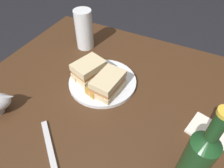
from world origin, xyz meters
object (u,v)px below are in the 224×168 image
at_px(fork, 50,147).
at_px(napkin, 209,131).
at_px(cider_bottle, 197,159).
at_px(sandwich_half_left, 89,70).
at_px(pint_glass, 84,32).
at_px(plate, 103,82).
at_px(sandwich_half_right, 108,84).

bearing_deg(fork, napkin, -106.76).
relative_size(cider_bottle, napkin, 2.45).
relative_size(sandwich_half_left, pint_glass, 0.75).
bearing_deg(plate, pint_glass, 136.47).
xyz_separation_m(napkin, fork, (-0.38, -0.25, -0.00)).
height_order(sandwich_half_left, napkin, sandwich_half_left).
distance_m(sandwich_half_left, pint_glass, 0.22).
distance_m(cider_bottle, fork, 0.38).
distance_m(sandwich_half_left, napkin, 0.43).
height_order(sandwich_half_right, napkin, sandwich_half_right).
bearing_deg(cider_bottle, pint_glass, 144.53).
distance_m(plate, napkin, 0.38).
bearing_deg(sandwich_half_left, napkin, -4.89).
height_order(sandwich_half_left, pint_glass, pint_glass).
distance_m(sandwich_half_right, napkin, 0.34).
distance_m(cider_bottle, napkin, 0.19).
bearing_deg(sandwich_half_left, fork, -80.93).
bearing_deg(napkin, cider_bottle, -100.98).
height_order(sandwich_half_right, cider_bottle, cider_bottle).
distance_m(pint_glass, cider_bottle, 0.65).
relative_size(plate, sandwich_half_left, 1.93).
distance_m(sandwich_half_right, cider_bottle, 0.35).
relative_size(cider_bottle, fork, 1.49).
distance_m(sandwich_half_left, fork, 0.29).
height_order(plate, sandwich_half_right, sandwich_half_right).
xyz_separation_m(pint_glass, napkin, (0.56, -0.21, -0.07)).
bearing_deg(plate, fork, -91.37).
distance_m(plate, pint_glass, 0.26).
height_order(sandwich_half_left, sandwich_half_right, sandwich_half_left).
height_order(sandwich_half_left, fork, sandwich_half_left).
xyz_separation_m(sandwich_half_left, fork, (0.05, -0.29, -0.04)).
bearing_deg(sandwich_half_right, plate, 140.22).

